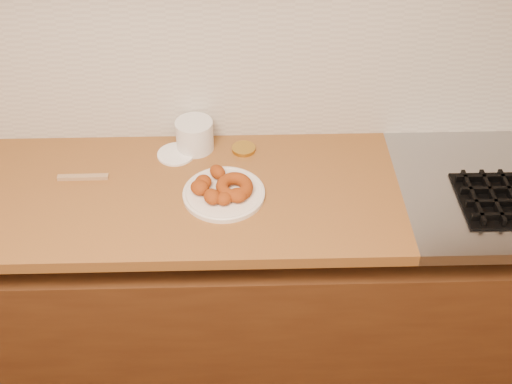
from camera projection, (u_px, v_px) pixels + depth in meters
wall_back at (240, 12)px, 1.97m from camera, size 4.00×0.02×2.70m
base_cabinet at (244, 294)px, 2.37m from camera, size 3.60×0.60×0.77m
butcher_block at (38, 197)px, 2.03m from camera, size 2.30×0.62×0.04m
backsplash at (240, 57)px, 2.06m from camera, size 3.60×0.02×0.60m
donut_plate at (224, 194)px, 2.00m from camera, size 0.26×0.26×0.01m
ring_donut at (234, 187)px, 1.98m from camera, size 0.16×0.16×0.05m
fried_dough_chunks at (215, 188)px, 1.98m from camera, size 0.19×0.20×0.04m
plastic_tub at (195, 135)px, 2.16m from camera, size 0.15×0.15×0.11m
tub_lid at (176, 154)px, 2.16m from camera, size 0.16×0.16×0.01m
brass_jar_lid at (244, 149)px, 2.18m from camera, size 0.08×0.08×0.01m
wooden_utensil at (83, 177)px, 2.06m from camera, size 0.16×0.02×0.01m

